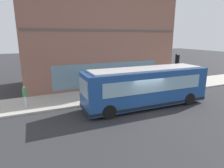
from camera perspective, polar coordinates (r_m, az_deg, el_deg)
The scene contains 8 objects.
ground at distance 14.68m, azimuth 9.41°, elevation -7.76°, with size 120.00×120.00×0.00m, color #2D2D30.
sidewalk_curb at distance 18.46m, azimuth 1.52°, elevation -2.75°, with size 4.06×40.00×0.15m, color #B2ADA3.
building_corner at distance 22.93m, azimuth -4.71°, elevation 14.07°, with size 7.37×16.46×10.90m.
city_bus_nearside at distance 15.10m, azimuth 10.13°, elevation -0.96°, with size 2.77×10.09×3.07m.
traffic_light_near_corner at distance 19.77m, azimuth 18.78°, elevation 5.40°, with size 0.32×0.49×3.64m.
fire_hydrant at distance 17.50m, azimuth 6.23°, elevation -2.28°, with size 0.35×0.35×0.74m.
pedestrian_near_building_entrance at distance 16.14m, azimuth -24.75°, elevation -2.91°, with size 0.32×0.32×1.59m.
pedestrian_by_light_pole at distance 22.54m, azimuth 14.86°, elevation 2.47°, with size 0.32×0.32×1.61m.
Camera 1 is at (-11.30, 7.65, 5.40)m, focal length 30.42 mm.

